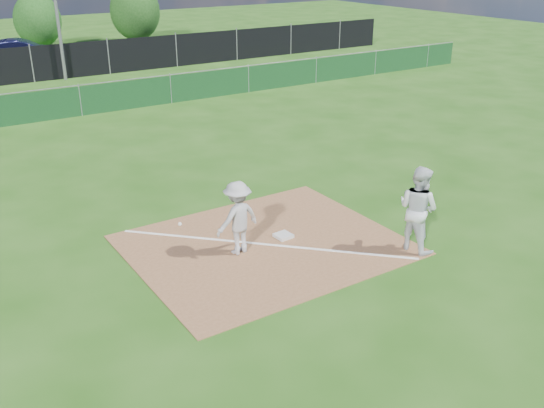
{
  "coord_description": "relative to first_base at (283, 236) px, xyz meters",
  "views": [
    {
      "loc": [
        -6.75,
        -9.63,
        6.42
      ],
      "look_at": [
        0.19,
        1.0,
        1.0
      ],
      "focal_mm": 40.0,
      "sensor_mm": 36.0,
      "label": 1
    }
  ],
  "objects": [
    {
      "name": "foul_line",
      "position": [
        -0.57,
        -0.08,
        -0.03
      ],
      "size": [
        5.01,
        5.01,
        0.01
      ],
      "primitive_type": "cube",
      "rotation": [
        0.0,
        0.0,
        0.79
      ],
      "color": "white",
      "rests_on": "infield_dirt"
    },
    {
      "name": "infield_dirt",
      "position": [
        -0.57,
        -0.08,
        -0.05
      ],
      "size": [
        6.0,
        5.0,
        0.02
      ],
      "primitive_type": "cube",
      "color": "brown",
      "rests_on": "ground"
    },
    {
      "name": "runner",
      "position": [
        2.22,
        -2.1,
        0.94
      ],
      "size": [
        0.89,
        1.07,
        2.0
      ],
      "primitive_type": "imported",
      "rotation": [
        0.0,
        0.0,
        1.72
      ],
      "color": "silver",
      "rests_on": "ground"
    },
    {
      "name": "car_right",
      "position": [
        5.4,
        25.78,
        0.56
      ],
      "size": [
        4.55,
        3.03,
        1.22
      ],
      "primitive_type": "imported",
      "rotation": [
        0.0,
        0.0,
        1.91
      ],
      "color": "black",
      "rests_on": "parking_lot"
    },
    {
      "name": "car_mid",
      "position": [
        -0.03,
        26.68,
        0.72
      ],
      "size": [
        4.91,
        2.66,
        1.54
      ],
      "primitive_type": "imported",
      "rotation": [
        0.0,
        0.0,
        1.34
      ],
      "color": "black",
      "rests_on": "parking_lot"
    },
    {
      "name": "parking_lot",
      "position": [
        -0.57,
        26.92,
        -0.05
      ],
      "size": [
        46.0,
        9.0,
        0.01
      ],
      "primitive_type": "cube",
      "color": "black",
      "rests_on": "ground"
    },
    {
      "name": "play_at_first",
      "position": [
        -1.27,
        -0.06,
        0.81
      ],
      "size": [
        2.06,
        0.79,
        1.7
      ],
      "color": "silver",
      "rests_on": "infield_dirt"
    },
    {
      "name": "ground",
      "position": [
        -0.57,
        8.92,
        -0.06
      ],
      "size": [
        90.0,
        90.0,
        0.0
      ],
      "primitive_type": "plane",
      "color": "#204E10",
      "rests_on": "ground"
    },
    {
      "name": "first_base",
      "position": [
        0.0,
        0.0,
        0.0
      ],
      "size": [
        0.4,
        0.4,
        0.08
      ],
      "primitive_type": "cube",
      "rotation": [
        0.0,
        0.0,
        0.07
      ],
      "color": "silver",
      "rests_on": "infield_dirt"
    },
    {
      "name": "tree_mid",
      "position": [
        2.49,
        32.95,
        1.81
      ],
      "size": [
        3.07,
        3.07,
        3.64
      ],
      "color": "#382316",
      "rests_on": "ground"
    },
    {
      "name": "tree_right",
      "position": [
        9.17,
        32.46,
        2.09
      ],
      "size": [
        3.52,
        3.52,
        4.17
      ],
      "color": "#382316",
      "rests_on": "ground"
    },
    {
      "name": "green_fence",
      "position": [
        -0.57,
        13.92,
        0.54
      ],
      "size": [
        44.0,
        0.05,
        1.2
      ],
      "primitive_type": "cube",
      "color": "#0E3617",
      "rests_on": "ground"
    },
    {
      "name": "black_fence",
      "position": [
        -0.57,
        21.92,
        0.84
      ],
      "size": [
        46.0,
        0.04,
        1.8
      ],
      "primitive_type": "cube",
      "color": "black",
      "rests_on": "ground"
    }
  ]
}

